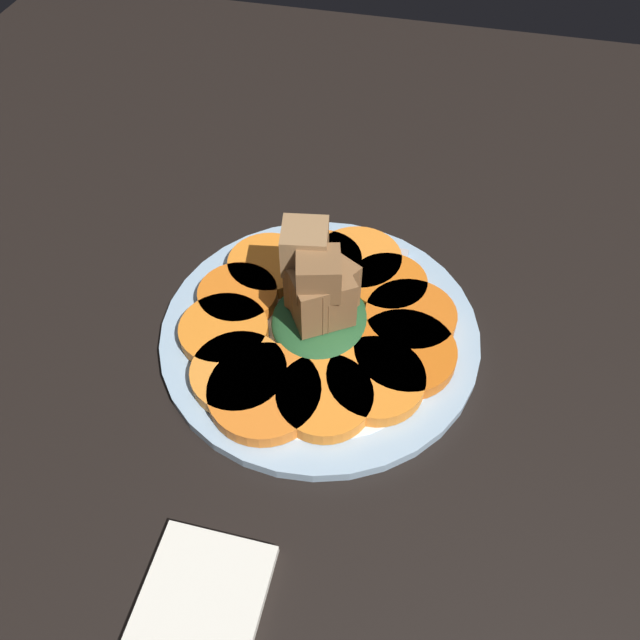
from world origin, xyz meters
TOP-DOWN VIEW (x-y plane):
  - table_slab at (0.00, 0.00)cm, footprint 120.00×120.00cm
  - plate at (0.00, 0.00)cm, footprint 26.88×26.88cm
  - carrot_slice_0 at (2.37, -7.27)cm, footprint 7.69×7.69cm
  - carrot_slice_1 at (5.63, -4.86)cm, footprint 6.73×6.73cm
  - carrot_slice_2 at (7.92, -1.68)cm, footprint 7.87×7.87cm
  - carrot_slice_3 at (7.03, 1.48)cm, footprint 7.20×7.20cm
  - carrot_slice_4 at (5.45, 6.10)cm, footprint 7.31×7.31cm
  - carrot_slice_5 at (1.31, 7.63)cm, footprint 6.88×6.88cm
  - carrot_slice_6 at (-2.69, 7.53)cm, footprint 7.35×7.35cm
  - carrot_slice_7 at (-6.48, 4.97)cm, footprint 7.57×7.57cm
  - carrot_slice_8 at (-7.70, 2.52)cm, footprint 8.75×8.75cm
  - carrot_slice_9 at (-7.05, -2.04)cm, footprint 7.46×7.46cm
  - carrot_slice_10 at (-4.58, -5.53)cm, footprint 7.73×7.73cm
  - carrot_slice_11 at (-1.48, -7.36)cm, footprint 8.27×8.27cm
  - center_pile at (0.32, 0.23)cm, footprint 8.92×8.03cm
  - fork at (0.88, -4.80)cm, footprint 18.75×2.93cm
  - napkin at (-24.88, 2.25)cm, footprint 12.85×7.71cm

SIDE VIEW (x-z plane):
  - table_slab at x=0.00cm, z-range 0.00..2.00cm
  - napkin at x=-24.88cm, z-range 2.00..2.80cm
  - plate at x=0.00cm, z-range 1.99..3.04cm
  - fork at x=0.88cm, z-range 3.10..3.50cm
  - carrot_slice_0 at x=2.37cm, z-range 3.10..4.38cm
  - carrot_slice_1 at x=5.63cm, z-range 3.10..4.38cm
  - carrot_slice_2 at x=7.92cm, z-range 3.10..4.38cm
  - carrot_slice_3 at x=7.03cm, z-range 3.10..4.38cm
  - carrot_slice_4 at x=5.45cm, z-range 3.10..4.38cm
  - carrot_slice_5 at x=1.31cm, z-range 3.10..4.38cm
  - carrot_slice_6 at x=-2.69cm, z-range 3.10..4.38cm
  - carrot_slice_7 at x=-6.48cm, z-range 3.10..4.38cm
  - carrot_slice_8 at x=-7.70cm, z-range 3.10..4.38cm
  - carrot_slice_9 at x=-7.05cm, z-range 3.10..4.38cm
  - carrot_slice_10 at x=-4.58cm, z-range 3.10..4.38cm
  - carrot_slice_11 at x=-1.48cm, z-range 3.10..4.38cm
  - center_pile at x=0.32cm, z-range 2.24..11.34cm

